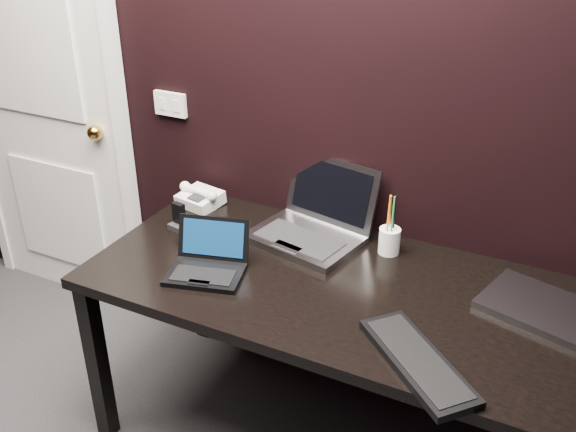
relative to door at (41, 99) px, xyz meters
The scene contains 11 objects.
wall_back 1.37m from the door, ahead, with size 4.00×4.00×0.00m, color black.
door is the anchor object (origin of this frame).
wall_switch 0.73m from the door, ahead, with size 0.15×0.02×0.10m.
desk 1.73m from the door, 12.82° to the right, with size 1.70×0.80×0.74m.
netbook 1.36m from the door, 22.70° to the right, with size 0.31×0.29×0.16m.
silver_laptop 1.48m from the door, ahead, with size 0.45×0.42×0.27m.
ext_keyboard 2.14m from the door, 18.10° to the right, with size 0.41×0.39×0.03m.
closed_laptop 2.33m from the door, ahead, with size 0.41×0.34×0.02m.
desk_phone 0.96m from the door, ahead, with size 0.20×0.18×0.10m.
mobile_phone 1.04m from the door, 17.37° to the right, with size 0.07×0.06×0.11m.
pen_cup 1.77m from the door, ahead, with size 0.10×0.10×0.23m.
Camera 1 is at (0.97, -0.29, 1.95)m, focal length 40.00 mm.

